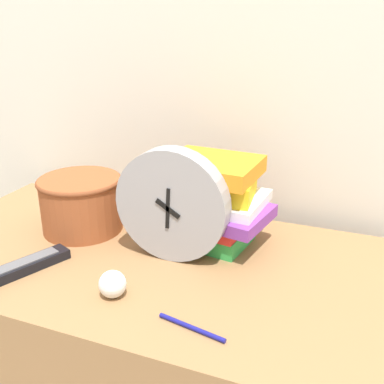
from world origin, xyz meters
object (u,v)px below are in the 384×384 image
(desk_clock, at_px, (172,205))
(basket, at_px, (81,202))
(pen, at_px, (192,327))
(book_stack, at_px, (212,201))
(tv_remote, at_px, (26,266))
(crumpled_paper_ball, at_px, (113,284))

(desk_clock, relative_size, basket, 1.22)
(pen, bearing_deg, book_stack, 103.55)
(desk_clock, xyz_separation_m, basket, (-0.26, 0.05, -0.05))
(book_stack, distance_m, tv_remote, 0.41)
(tv_remote, relative_size, crumpled_paper_ball, 3.59)
(tv_remote, height_order, pen, tv_remote)
(crumpled_paper_ball, height_order, pen, crumpled_paper_ball)
(tv_remote, relative_size, pen, 1.46)
(basket, distance_m, pen, 0.47)
(book_stack, xyz_separation_m, crumpled_paper_ball, (-0.09, -0.28, -0.07))
(basket, height_order, tv_remote, basket)
(book_stack, height_order, crumpled_paper_ball, book_stack)
(tv_remote, distance_m, pen, 0.38)
(desk_clock, bearing_deg, tv_remote, -147.87)
(tv_remote, height_order, crumpled_paper_ball, crumpled_paper_ball)
(book_stack, distance_m, crumpled_paper_ball, 0.30)
(book_stack, relative_size, basket, 1.34)
(desk_clock, bearing_deg, book_stack, 65.08)
(tv_remote, bearing_deg, basket, 90.67)
(tv_remote, bearing_deg, book_stack, 41.23)
(book_stack, xyz_separation_m, basket, (-0.31, -0.06, -0.03))
(basket, relative_size, crumpled_paper_ball, 3.86)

